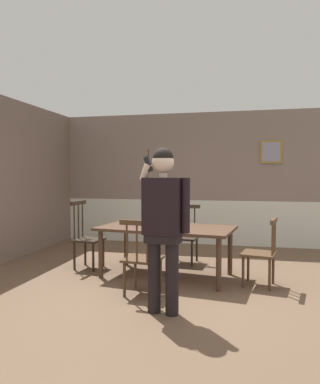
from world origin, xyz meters
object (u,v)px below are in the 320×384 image
Objects in this scene: chair_near_window at (261,253)px; dining_table at (166,232)px; person_figure at (164,218)px; chair_at_table_head at (87,237)px; chair_opposite_corner at (142,258)px; chair_by_doorway at (184,235)px.

dining_table is at bearing 93.78° from chair_near_window.
dining_table is 1.49m from person_figure.
chair_at_table_head is at bearing 172.07° from dining_table.
chair_opposite_corner is 0.87m from person_figure.
chair_by_doorway reaches higher than chair_opposite_corner.
chair_near_window is at bearing -123.39° from person_figure.
chair_at_table_head is at bearing 143.86° from chair_opposite_corner.
chair_at_table_head reaches higher than chair_by_doorway.
chair_at_table_head is 2.33m from person_figure.
chair_by_doorway is at bearing 82.12° from dining_table.
person_figure reaches higher than dining_table.
dining_table is 1.35m from chair_at_table_head.
dining_table is 1.91× the size of chair_at_table_head.
chair_by_doorway is 1.80m from chair_opposite_corner.
chair_at_table_head reaches higher than chair_opposite_corner.
dining_table is at bearing 87.81° from chair_at_table_head.
chair_at_table_head is (-2.66, 0.37, 0.04)m from chair_near_window.
person_figure is (0.27, -1.42, 0.37)m from dining_table.
chair_at_table_head is 1.13× the size of chair_opposite_corner.
chair_near_window is at bearing 143.50° from chair_by_doorway.
chair_by_doorway reaches higher than chair_near_window.
chair_by_doorway is (0.12, 0.89, -0.19)m from dining_table.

